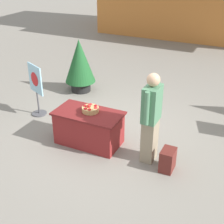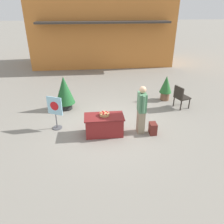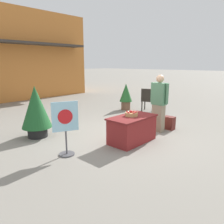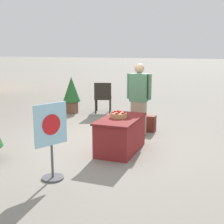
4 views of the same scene
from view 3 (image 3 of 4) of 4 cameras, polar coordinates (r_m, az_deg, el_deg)
The scene contains 9 objects.
ground_plane at distance 6.62m, azimuth 3.14°, elevation -5.83°, with size 120.00×120.00×0.00m, color gray.
display_table at distance 5.93m, azimuth 5.28°, elevation -4.46°, with size 1.38×0.74×0.71m.
apple_basket at distance 5.87m, azimuth 5.09°, elevation -0.47°, with size 0.34×0.34×0.16m.
person_visitor at distance 6.86m, azimuth 12.17°, elevation 2.34°, with size 0.26×0.61×1.76m.
backpack at distance 7.29m, azimuth 14.69°, elevation -2.77°, with size 0.24×0.34×0.42m.
poster_board at distance 5.08m, azimuth -12.04°, elevation -3.70°, with size 0.55×0.36×1.26m.
patio_chair at distance 9.70m, azimuth 9.43°, elevation 3.47°, with size 0.70×0.70×1.02m.
potted_plant_near_left at distance 6.55m, azimuth -19.25°, elevation 0.66°, with size 0.84×0.84×1.48m.
potted_plant_far_right at distance 9.97m, azimuth 3.65°, elevation 4.42°, with size 0.57×0.57×1.20m.
Camera 3 is at (-4.83, -4.00, 2.10)m, focal length 35.00 mm.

